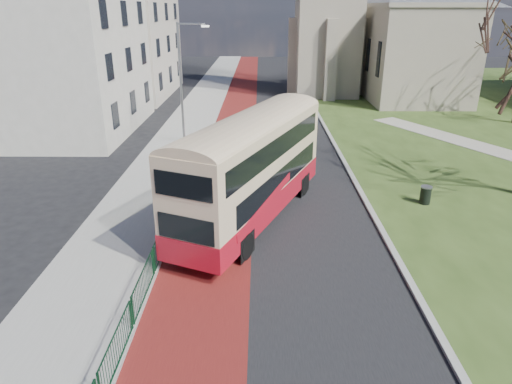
{
  "coord_description": "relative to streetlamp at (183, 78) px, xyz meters",
  "views": [
    {
      "loc": [
        0.8,
        -13.2,
        8.97
      ],
      "look_at": [
        0.68,
        4.02,
        2.0
      ],
      "focal_mm": 32.0,
      "sensor_mm": 36.0,
      "label": 1
    }
  ],
  "objects": [
    {
      "name": "bus_lane",
      "position": [
        3.15,
        2.0,
        -4.59
      ],
      "size": [
        3.4,
        120.0,
        0.01
      ],
      "primitive_type": "cube",
      "color": "#591414",
      "rests_on": "ground"
    },
    {
      "name": "streetlamp",
      "position": [
        0.0,
        0.0,
        0.0
      ],
      "size": [
        2.13,
        0.18,
        8.0
      ],
      "color": "gray",
      "rests_on": "pavement_west"
    },
    {
      "name": "litter_bin",
      "position": [
        13.29,
        -10.56,
        -4.1
      ],
      "size": [
        0.58,
        0.58,
        0.89
      ],
      "rotation": [
        0.0,
        0.0,
        0.04
      ],
      "color": "black",
      "rests_on": "grass_green"
    },
    {
      "name": "kerb_east",
      "position": [
        10.45,
        4.0,
        -4.53
      ],
      "size": [
        0.25,
        80.0,
        0.13
      ],
      "primitive_type": "cube",
      "color": "#999993",
      "rests_on": "ground"
    },
    {
      "name": "street_block_near",
      "position": [
        -9.65,
        4.0,
        1.92
      ],
      "size": [
        10.3,
        14.3,
        13.0
      ],
      "color": "beige",
      "rests_on": "ground"
    },
    {
      "name": "pavement_west",
      "position": [
        -0.65,
        2.0,
        -4.53
      ],
      "size": [
        4.0,
        120.0,
        0.12
      ],
      "primitive_type": "cube",
      "color": "gray",
      "rests_on": "ground"
    },
    {
      "name": "ground",
      "position": [
        4.35,
        -18.0,
        -4.59
      ],
      "size": [
        160.0,
        160.0,
        0.0
      ],
      "primitive_type": "plane",
      "color": "black",
      "rests_on": "ground"
    },
    {
      "name": "pedestrian_railing",
      "position": [
        1.4,
        -14.0,
        -4.04
      ],
      "size": [
        0.07,
        24.0,
        1.12
      ],
      "color": "#0C371E",
      "rests_on": "ground"
    },
    {
      "name": "road_carriageway",
      "position": [
        5.85,
        2.0,
        -4.59
      ],
      "size": [
        9.0,
        120.0,
        0.01
      ],
      "primitive_type": "cube",
      "color": "black",
      "rests_on": "ground"
    },
    {
      "name": "bus",
      "position": [
        4.86,
        -12.32,
        -1.95
      ],
      "size": [
        6.73,
        11.21,
        4.64
      ],
      "rotation": [
        0.0,
        0.0,
        -0.4
      ],
      "color": "#AA0F1F",
      "rests_on": "ground"
    },
    {
      "name": "kerb_west",
      "position": [
        1.35,
        2.0,
        -4.53
      ],
      "size": [
        0.25,
        120.0,
        0.13
      ],
      "primitive_type": "cube",
      "color": "#999993",
      "rests_on": "ground"
    },
    {
      "name": "street_block_far",
      "position": [
        -9.65,
        20.0,
        1.17
      ],
      "size": [
        10.3,
        16.3,
        11.5
      ],
      "color": "beige",
      "rests_on": "ground"
    }
  ]
}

